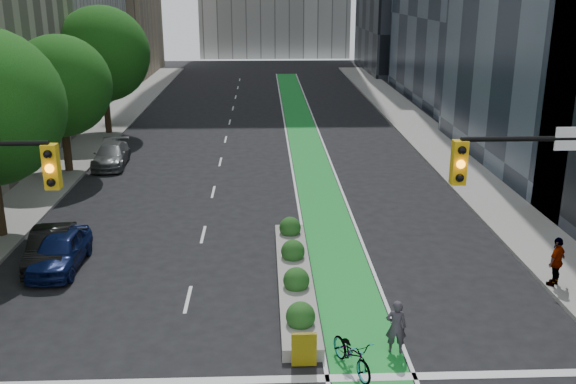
{
  "coord_description": "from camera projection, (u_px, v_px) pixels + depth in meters",
  "views": [
    {
      "loc": [
        0.14,
        -13.79,
        10.17
      ],
      "look_at": [
        1.02,
        8.51,
        3.0
      ],
      "focal_mm": 40.0,
      "sensor_mm": 36.0,
      "label": 1
    }
  ],
  "objects": [
    {
      "name": "sidewalk_left",
      "position": [
        70.0,
        158.0,
        39.54
      ],
      "size": [
        3.6,
        90.0,
        0.15
      ],
      "primitive_type": "cube",
      "color": "gray",
      "rests_on": "ground"
    },
    {
      "name": "sidewalk_right",
      "position": [
        448.0,
        154.0,
        40.42
      ],
      "size": [
        3.6,
        90.0,
        0.15
      ],
      "primitive_type": "cube",
      "color": "gray",
      "rests_on": "ground"
    },
    {
      "name": "bike_lane_paint",
      "position": [
        304.0,
        139.0,
        44.87
      ],
      "size": [
        2.2,
        70.0,
        0.01
      ],
      "primitive_type": "cube",
      "color": "#1A9331",
      "rests_on": "ground"
    },
    {
      "name": "tree_midfar",
      "position": [
        60.0,
        86.0,
        35.23
      ],
      "size": [
        5.6,
        5.6,
        7.76
      ],
      "color": "black",
      "rests_on": "ground"
    },
    {
      "name": "tree_far",
      "position": [
        102.0,
        54.0,
        44.51
      ],
      "size": [
        6.6,
        6.6,
        9.0
      ],
      "color": "black",
      "rests_on": "ground"
    },
    {
      "name": "median_planter",
      "position": [
        295.0,
        275.0,
        22.85
      ],
      "size": [
        1.2,
        10.26,
        1.1
      ],
      "color": "gray",
      "rests_on": "ground"
    },
    {
      "name": "bicycle",
      "position": [
        352.0,
        353.0,
        17.66
      ],
      "size": [
        1.41,
        2.14,
        1.06
      ],
      "primitive_type": "imported",
      "rotation": [
        0.0,
        0.0,
        0.38
      ],
      "color": "gray",
      "rests_on": "ground"
    },
    {
      "name": "cyclist",
      "position": [
        396.0,
        327.0,
        18.44
      ],
      "size": [
        0.65,
        0.47,
        1.66
      ],
      "primitive_type": "imported",
      "rotation": [
        0.0,
        0.0,
        3.01
      ],
      "color": "#37313B",
      "rests_on": "ground"
    },
    {
      "name": "parked_car_left_near",
      "position": [
        60.0,
        251.0,
        24.1
      ],
      "size": [
        1.69,
        4.1,
        1.39
      ],
      "primitive_type": "imported",
      "rotation": [
        0.0,
        0.0,
        -0.01
      ],
      "color": "#0B1644",
      "rests_on": "ground"
    },
    {
      "name": "parked_car_left_mid",
      "position": [
        50.0,
        247.0,
        24.48
      ],
      "size": [
        1.89,
        4.18,
        1.33
      ],
      "primitive_type": "imported",
      "rotation": [
        0.0,
        0.0,
        0.12
      ],
      "color": "black",
      "rests_on": "ground"
    },
    {
      "name": "parked_car_left_far",
      "position": [
        111.0,
        155.0,
        37.94
      ],
      "size": [
        2.11,
        4.63,
        1.31
      ],
      "primitive_type": "imported",
      "rotation": [
        0.0,
        0.0,
        0.06
      ],
      "color": "#56595B",
      "rests_on": "ground"
    },
    {
      "name": "pedestrian_far",
      "position": [
        557.0,
        261.0,
        22.31
      ],
      "size": [
        1.08,
        1.01,
        1.78
      ],
      "primitive_type": "imported",
      "rotation": [
        0.0,
        0.0,
        3.86
      ],
      "color": "gray",
      "rests_on": "sidewalk_right"
    }
  ]
}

